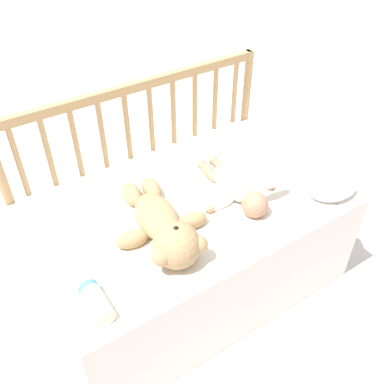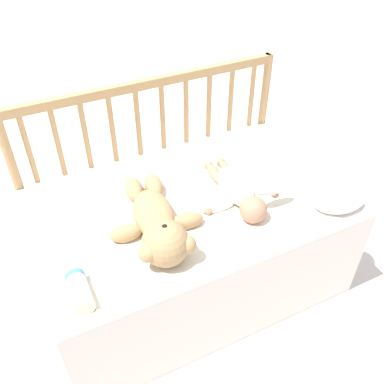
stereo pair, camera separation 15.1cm
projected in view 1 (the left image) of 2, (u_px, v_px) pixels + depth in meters
name	position (u px, v px, depth m)	size (l,w,h in m)	color
ground_plane	(191.00, 278.00, 1.87)	(12.00, 12.00, 0.00)	silver
crib_mattress	(190.00, 243.00, 1.73)	(1.16, 0.71, 0.44)	white
crib_rail	(140.00, 132.00, 1.76)	(1.16, 0.04, 0.77)	tan
blanket	(194.00, 208.00, 1.56)	(0.89, 0.58, 0.01)	silver
teddy_bear	(164.00, 227.00, 1.41)	(0.33, 0.48, 0.16)	tan
baby	(236.00, 186.00, 1.59)	(0.32, 0.40, 0.11)	white
baby_bottle	(95.00, 299.00, 1.23)	(0.06, 0.17, 0.06)	#F4E5CC
small_pillow	(333.00, 186.00, 1.62)	(0.22, 0.15, 0.06)	white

